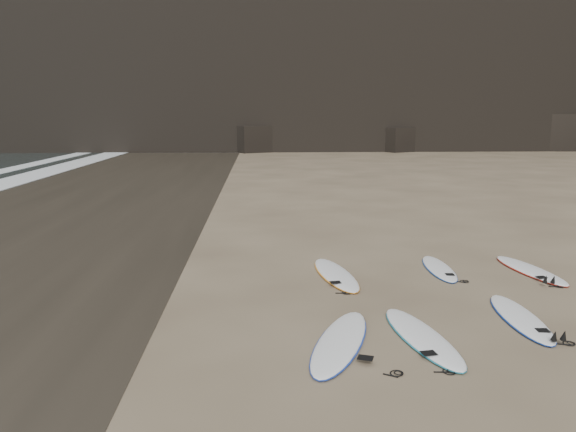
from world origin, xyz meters
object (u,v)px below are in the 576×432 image
object	(u,v)px
surfboard_7	(530,270)
surfboard_5	(336,274)
surfboard_2	(520,317)
surfboard_6	(439,268)
surfboard_0	(340,341)
surfboard_1	(422,336)

from	to	relation	value
surfboard_7	surfboard_5	bearing A→B (deg)	173.60
surfboard_2	surfboard_6	world-z (taller)	surfboard_2
surfboard_5	surfboard_6	xyz separation A→B (m)	(2.51, 0.39, -0.01)
surfboard_2	surfboard_7	xyz separation A→B (m)	(1.65, 3.02, 0.00)
surfboard_0	surfboard_6	xyz separation A→B (m)	(2.96, 4.18, -0.01)
surfboard_0	surfboard_1	bearing A→B (deg)	25.56
surfboard_0	surfboard_1	world-z (taller)	surfboard_0
surfboard_2	surfboard_5	distance (m)	4.12
surfboard_2	surfboard_5	xyz separation A→B (m)	(-2.93, 2.90, 0.00)
surfboard_0	surfboard_2	xyz separation A→B (m)	(3.37, 0.90, -0.00)
surfboard_2	surfboard_7	size ratio (longest dim) A/B	0.97
surfboard_0	surfboard_5	distance (m)	3.82
surfboard_5	surfboard_6	distance (m)	2.54
surfboard_0	surfboard_7	bearing A→B (deg)	57.99
surfboard_2	surfboard_7	world-z (taller)	surfboard_7
surfboard_0	surfboard_5	xyz separation A→B (m)	(0.45, 3.80, -0.00)
surfboard_5	surfboard_6	size ratio (longest dim) A/B	1.20
surfboard_1	surfboard_5	world-z (taller)	surfboard_5
surfboard_2	surfboard_0	bearing A→B (deg)	-161.25
surfboard_6	surfboard_7	bearing A→B (deg)	-4.10
surfboard_6	surfboard_7	world-z (taller)	surfboard_7
surfboard_1	surfboard_6	xyz separation A→B (m)	(1.59, 4.05, -0.01)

